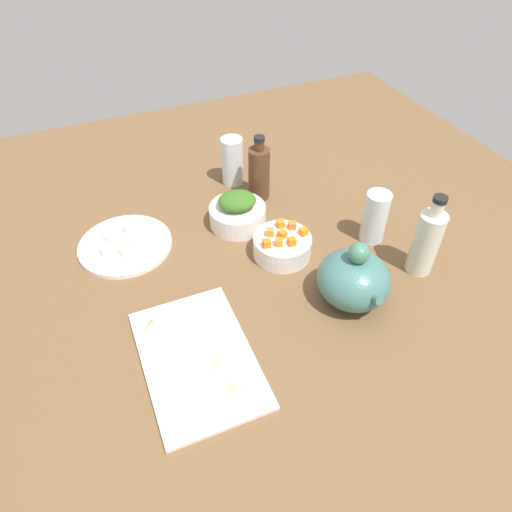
{
  "coord_description": "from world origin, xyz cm",
  "views": [
    {
      "loc": [
        72.52,
        -31.3,
        81.8
      ],
      "look_at": [
        0.0,
        0.0,
        8.0
      ],
      "focal_mm": 32.27,
      "sensor_mm": 36.0,
      "label": 1
    }
  ],
  "objects_px": {
    "bowl_carrots": "(282,246)",
    "teapot": "(354,279)",
    "drinking_glass_0": "(232,161)",
    "plate_tofu": "(125,245)",
    "drinking_glass_1": "(375,217)",
    "bowl_greens": "(238,216)",
    "bottle_1": "(426,241)",
    "bottle_0": "(259,172)",
    "cutting_board": "(198,358)"
  },
  "relations": [
    {
      "from": "plate_tofu",
      "to": "bowl_carrots",
      "type": "xyz_separation_m",
      "value": [
        0.18,
        0.36,
        0.02
      ]
    },
    {
      "from": "bottle_0",
      "to": "bottle_1",
      "type": "height_order",
      "value": "bottle_1"
    },
    {
      "from": "bottle_0",
      "to": "teapot",
      "type": "bearing_deg",
      "value": 4.11
    },
    {
      "from": "cutting_board",
      "to": "teapot",
      "type": "xyz_separation_m",
      "value": [
        -0.02,
        0.37,
        0.06
      ]
    },
    {
      "from": "bottle_0",
      "to": "plate_tofu",
      "type": "bearing_deg",
      "value": -80.44
    },
    {
      "from": "bowl_carrots",
      "to": "bowl_greens",
      "type": "bearing_deg",
      "value": -160.08
    },
    {
      "from": "bowl_carrots",
      "to": "bottle_0",
      "type": "bearing_deg",
      "value": 169.39
    },
    {
      "from": "bowl_carrots",
      "to": "drinking_glass_0",
      "type": "bearing_deg",
      "value": 179.26
    },
    {
      "from": "drinking_glass_0",
      "to": "cutting_board",
      "type": "bearing_deg",
      "value": -27.68
    },
    {
      "from": "bottle_1",
      "to": "drinking_glass_0",
      "type": "distance_m",
      "value": 0.6
    },
    {
      "from": "drinking_glass_0",
      "to": "drinking_glass_1",
      "type": "distance_m",
      "value": 0.45
    },
    {
      "from": "plate_tofu",
      "to": "bottle_1",
      "type": "distance_m",
      "value": 0.74
    },
    {
      "from": "cutting_board",
      "to": "bowl_greens",
      "type": "xyz_separation_m",
      "value": [
        -0.37,
        0.24,
        0.02
      ]
    },
    {
      "from": "cutting_board",
      "to": "bowl_carrots",
      "type": "relative_size",
      "value": 2.26
    },
    {
      "from": "bowl_greens",
      "to": "bottle_0",
      "type": "distance_m",
      "value": 0.15
    },
    {
      "from": "bowl_carrots",
      "to": "teapot",
      "type": "xyz_separation_m",
      "value": [
        0.19,
        0.08,
        0.04
      ]
    },
    {
      "from": "bowl_greens",
      "to": "bowl_carrots",
      "type": "distance_m",
      "value": 0.17
    },
    {
      "from": "bottle_0",
      "to": "drinking_glass_0",
      "type": "distance_m",
      "value": 0.11
    },
    {
      "from": "bowl_greens",
      "to": "teapot",
      "type": "distance_m",
      "value": 0.38
    },
    {
      "from": "bowl_carrots",
      "to": "bottle_0",
      "type": "relative_size",
      "value": 0.75
    },
    {
      "from": "bowl_carrots",
      "to": "bottle_1",
      "type": "relative_size",
      "value": 0.68
    },
    {
      "from": "cutting_board",
      "to": "bowl_greens",
      "type": "bearing_deg",
      "value": 147.73
    },
    {
      "from": "bottle_0",
      "to": "cutting_board",
      "type": "bearing_deg",
      "value": -35.95
    },
    {
      "from": "plate_tofu",
      "to": "bottle_1",
      "type": "bearing_deg",
      "value": 60.48
    },
    {
      "from": "bottle_1",
      "to": "drinking_glass_1",
      "type": "bearing_deg",
      "value": -163.89
    },
    {
      "from": "teapot",
      "to": "bottle_0",
      "type": "relative_size",
      "value": 0.94
    },
    {
      "from": "drinking_glass_0",
      "to": "drinking_glass_1",
      "type": "xyz_separation_m",
      "value": [
        0.38,
        0.24,
        -0.0
      ]
    },
    {
      "from": "bowl_carrots",
      "to": "plate_tofu",
      "type": "bearing_deg",
      "value": -117.32
    },
    {
      "from": "bowl_greens",
      "to": "drinking_glass_1",
      "type": "distance_m",
      "value": 0.36
    },
    {
      "from": "drinking_glass_1",
      "to": "bottle_1",
      "type": "bearing_deg",
      "value": 16.11
    },
    {
      "from": "bowl_greens",
      "to": "bottle_0",
      "type": "height_order",
      "value": "bottle_0"
    },
    {
      "from": "teapot",
      "to": "drinking_glass_1",
      "type": "bearing_deg",
      "value": 134.6
    },
    {
      "from": "cutting_board",
      "to": "bowl_carrots",
      "type": "height_order",
      "value": "bowl_carrots"
    },
    {
      "from": "teapot",
      "to": "drinking_glass_0",
      "type": "bearing_deg",
      "value": -172.19
    },
    {
      "from": "cutting_board",
      "to": "bottle_1",
      "type": "bearing_deg",
      "value": 93.89
    },
    {
      "from": "drinking_glass_0",
      "to": "bowl_greens",
      "type": "bearing_deg",
      "value": -17.62
    },
    {
      "from": "cutting_board",
      "to": "plate_tofu",
      "type": "bearing_deg",
      "value": -170.99
    },
    {
      "from": "bowl_greens",
      "to": "bowl_carrots",
      "type": "xyz_separation_m",
      "value": [
        0.16,
        0.06,
        -0.0
      ]
    },
    {
      "from": "bowl_greens",
      "to": "bottle_1",
      "type": "distance_m",
      "value": 0.48
    },
    {
      "from": "drinking_glass_1",
      "to": "bowl_greens",
      "type": "bearing_deg",
      "value": -122.8
    },
    {
      "from": "bottle_0",
      "to": "drinking_glass_1",
      "type": "height_order",
      "value": "bottle_0"
    },
    {
      "from": "cutting_board",
      "to": "drinking_glass_0",
      "type": "distance_m",
      "value": 0.64
    },
    {
      "from": "plate_tofu",
      "to": "drinking_glass_0",
      "type": "bearing_deg",
      "value": 114.72
    },
    {
      "from": "bowl_greens",
      "to": "bowl_carrots",
      "type": "bearing_deg",
      "value": 19.92
    },
    {
      "from": "cutting_board",
      "to": "drinking_glass_0",
      "type": "xyz_separation_m",
      "value": [
        -0.57,
        0.3,
        0.07
      ]
    },
    {
      "from": "plate_tofu",
      "to": "bowl_greens",
      "type": "relative_size",
      "value": 1.57
    },
    {
      "from": "teapot",
      "to": "bottle_0",
      "type": "xyz_separation_m",
      "value": [
        -0.45,
        -0.03,
        0.02
      ]
    },
    {
      "from": "teapot",
      "to": "bottle_0",
      "type": "bearing_deg",
      "value": -175.89
    },
    {
      "from": "bottle_1",
      "to": "drinking_glass_1",
      "type": "height_order",
      "value": "bottle_1"
    },
    {
      "from": "drinking_glass_0",
      "to": "drinking_glass_1",
      "type": "bearing_deg",
      "value": 31.56
    }
  ]
}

